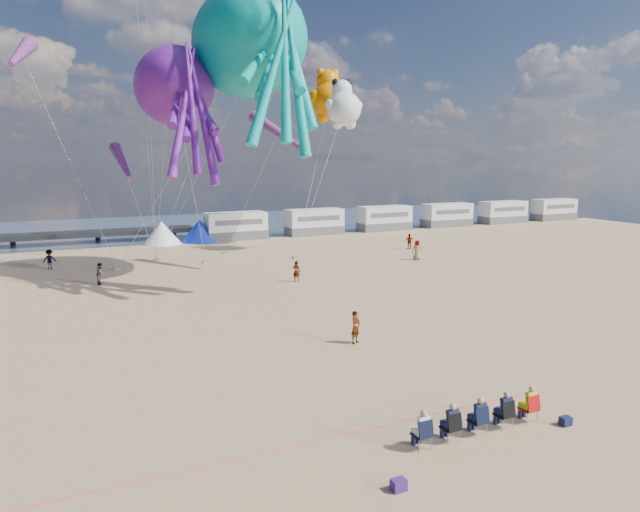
{
  "coord_description": "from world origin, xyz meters",
  "views": [
    {
      "loc": [
        -11.83,
        -20.34,
        8.93
      ],
      "look_at": [
        0.41,
        6.0,
        3.89
      ],
      "focal_mm": 32.0,
      "sensor_mm": 36.0,
      "label": 1
    }
  ],
  "objects": [
    {
      "name": "motorhome_3",
      "position": [
        34.5,
        40.0,
        1.5
      ],
      "size": [
        6.6,
        2.5,
        3.0
      ],
      "primitive_type": "cube",
      "color": "silver",
      "rests_on": "ground"
    },
    {
      "name": "rope_line",
      "position": [
        0.0,
        -5.0,
        0.02
      ],
      "size": [
        34.0,
        0.03,
        0.03
      ],
      "primitive_type": "cylinder",
      "rotation": [
        0.0,
        1.57,
        0.0
      ],
      "color": "#F2338C",
      "rests_on": "ground"
    },
    {
      "name": "kite_octopus_teal",
      "position": [
        1.72,
        21.2,
        17.2
      ],
      "size": [
        9.31,
        13.79,
        14.53
      ],
      "primitive_type": null,
      "rotation": [
        0.0,
        0.0,
        -0.33
      ],
      "color": "#089F96"
    },
    {
      "name": "kite_panda",
      "position": [
        12.97,
        27.78,
        13.35
      ],
      "size": [
        3.89,
        3.66,
        5.43
      ],
      "primitive_type": null,
      "rotation": [
        0.0,
        0.0,
        0.01
      ],
      "color": "white"
    },
    {
      "name": "beachgoer_2",
      "position": [
        -12.59,
        29.86,
        0.81
      ],
      "size": [
        0.81,
        0.65,
        1.62
      ],
      "primitive_type": "imported",
      "rotation": [
        0.0,
        0.0,
        3.19
      ],
      "color": "#7F6659",
      "rests_on": "ground"
    },
    {
      "name": "sandbag_e",
      "position": [
        -4.19,
        30.11,
        0.11
      ],
      "size": [
        0.5,
        0.35,
        0.22
      ],
      "primitive_type": "cube",
      "color": "gray",
      "rests_on": "ground"
    },
    {
      "name": "windsock_mid",
      "position": [
        4.51,
        22.64,
        10.86
      ],
      "size": [
        3.31,
        6.5,
        6.58
      ],
      "primitive_type": null,
      "rotation": [
        0.0,
        0.0,
        0.37
      ],
      "color": "red"
    },
    {
      "name": "water",
      "position": [
        0.0,
        55.0,
        0.02
      ],
      "size": [
        120.0,
        120.0,
        0.0
      ],
      "primitive_type": "plane",
      "color": "#344765",
      "rests_on": "ground"
    },
    {
      "name": "beachgoer_3",
      "position": [
        19.61,
        26.37,
        0.75
      ],
      "size": [
        1.11,
        0.86,
        1.5
      ],
      "primitive_type": "imported",
      "rotation": [
        0.0,
        0.0,
        2.79
      ],
      "color": "#7F6659",
      "rests_on": "ground"
    },
    {
      "name": "beachgoer_5",
      "position": [
        3.71,
        17.17,
        0.77
      ],
      "size": [
        1.33,
        1.32,
        1.53
      ],
      "primitive_type": "imported",
      "rotation": [
        0.0,
        0.0,
        2.37
      ],
      "color": "#7F6659",
      "rests_on": "ground"
    },
    {
      "name": "sandbag_c",
      "position": [
        7.29,
        26.0,
        0.11
      ],
      "size": [
        0.5,
        0.35,
        0.22
      ],
      "primitive_type": "cube",
      "color": "gray",
      "rests_on": "ground"
    },
    {
      "name": "sandbag_d",
      "position": [
        2.11,
        30.7,
        0.11
      ],
      "size": [
        0.5,
        0.35,
        0.22
      ],
      "primitive_type": "cube",
      "color": "gray",
      "rests_on": "ground"
    },
    {
      "name": "sandbag_a",
      "position": [
        -7.66,
        27.26,
        0.11
      ],
      "size": [
        0.5,
        0.35,
        0.22
      ],
      "primitive_type": "cube",
      "color": "gray",
      "rests_on": "ground"
    },
    {
      "name": "kite_teddy_orange",
      "position": [
        13.48,
        31.79,
        14.39
      ],
      "size": [
        4.54,
        4.28,
        6.35
      ],
      "primitive_type": null,
      "rotation": [
        0.0,
        0.0,
        0.01
      ],
      "color": "orange"
    },
    {
      "name": "sandbag_b",
      "position": [
        -0.48,
        27.39,
        0.11
      ],
      "size": [
        0.5,
        0.35,
        0.22
      ],
      "primitive_type": "cube",
      "color": "gray",
      "rests_on": "ground"
    },
    {
      "name": "motorhome_5",
      "position": [
        53.5,
        40.0,
        1.5
      ],
      "size": [
        6.6,
        2.5,
        3.0
      ],
      "primitive_type": "cube",
      "color": "silver",
      "rests_on": "ground"
    },
    {
      "name": "tent_blue",
      "position": [
        2.0,
        40.0,
        1.2
      ],
      "size": [
        4.0,
        4.0,
        2.4
      ],
      "primitive_type": "cone",
      "color": "#1933CC",
      "rests_on": "ground"
    },
    {
      "name": "ground",
      "position": [
        0.0,
        0.0,
        0.0
      ],
      "size": [
        120.0,
        120.0,
        0.0
      ],
      "primitive_type": "plane",
      "color": "tan",
      "rests_on": "ground"
    },
    {
      "name": "motorhome_4",
      "position": [
        44.0,
        40.0,
        1.5
      ],
      "size": [
        6.6,
        2.5,
        3.0
      ],
      "primitive_type": "cube",
      "color": "silver",
      "rests_on": "ground"
    },
    {
      "name": "beachgoer_1",
      "position": [
        -9.28,
        22.22,
        0.77
      ],
      "size": [
        0.69,
        0.86,
        1.55
      ],
      "primitive_type": "imported",
      "rotation": [
        0.0,
        0.0,
        1.28
      ],
      "color": "#7F6659",
      "rests_on": "ground"
    },
    {
      "name": "kite_octopus_purple",
      "position": [
        -3.2,
        24.05,
        14.16
      ],
      "size": [
        5.23,
        11.09,
        12.4
      ],
      "primitive_type": null,
      "rotation": [
        0.0,
        0.0,
        0.05
      ],
      "color": "#691C97"
    },
    {
      "name": "windsock_left",
      "position": [
        -13.23,
        25.66,
        16.02
      ],
      "size": [
        2.22,
        7.21,
        7.12
      ],
      "primitive_type": null,
      "rotation": [
        0.0,
        0.0,
        -0.16
      ],
      "color": "red"
    },
    {
      "name": "motorhome_0",
      "position": [
        6.0,
        40.0,
        1.5
      ],
      "size": [
        6.6,
        2.5,
        3.0
      ],
      "primitive_type": "cube",
      "color": "silver",
      "rests_on": "ground"
    },
    {
      "name": "cooler_navy",
      "position": [
        3.28,
        -7.52,
        0.15
      ],
      "size": [
        0.38,
        0.28,
        0.3
      ],
      "primitive_type": "cube",
      "color": "#131C3D",
      "rests_on": "ground"
    },
    {
      "name": "tent_white",
      "position": [
        -2.0,
        40.0,
        1.2
      ],
      "size": [
        4.0,
        4.0,
        2.4
      ],
      "primitive_type": "cone",
      "color": "white",
      "rests_on": "ground"
    },
    {
      "name": "standing_person",
      "position": [
        0.95,
        3.07,
        0.8
      ],
      "size": [
        0.7,
        0.61,
        1.6
      ],
      "primitive_type": "imported",
      "rotation": [
        0.0,
        0.0,
        0.49
      ],
      "color": "tan",
      "rests_on": "ground"
    },
    {
      "name": "windsock_right",
      "position": [
        -7.05,
        25.3,
        8.59
      ],
      "size": [
        1.48,
        4.81,
        4.73
      ],
      "primitive_type": null,
      "rotation": [
        0.0,
        0.0,
        0.12
      ],
      "color": "red"
    },
    {
      "name": "beachgoer_0",
      "position": [
        16.75,
        20.89,
        0.88
      ],
      "size": [
        0.76,
        0.73,
        1.76
      ],
      "primitive_type": "imported",
      "rotation": [
        0.0,
        0.0,
        2.47
      ],
      "color": "#7F6659",
      "rests_on": "ground"
    },
    {
      "name": "motorhome_1",
      "position": [
        15.5,
        40.0,
        1.5
      ],
      "size": [
        6.6,
        2.5,
        3.0
      ],
      "primitive_type": "cube",
      "color": "silver",
      "rests_on": "ground"
    },
    {
      "name": "motorhome_2",
      "position": [
        25.0,
        40.0,
        1.5
      ],
      "size": [
        6.6,
        2.5,
        3.0
      ],
      "primitive_type": "cube",
      "color": "silver",
      "rests_on": "ground"
    },
    {
      "name": "spectator_row",
      "position": [
        0.16,
        -6.72,
        0.65
      ],
      "size": [
        6.1,
        0.9,
        1.3
      ],
      "primitive_type": null,
      "color": "black",
      "rests_on": "ground"
    },
    {
      "name": "cooler_purple",
      "position": [
        -3.92,
        -8.4,
        0.16
      ],
      "size": [
        0.4,
        0.3,
        0.32
      ],
      "primitive_type": "cube",
      "color": "#3A1E72",
      "rests_on": "ground"
    }
  ]
}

